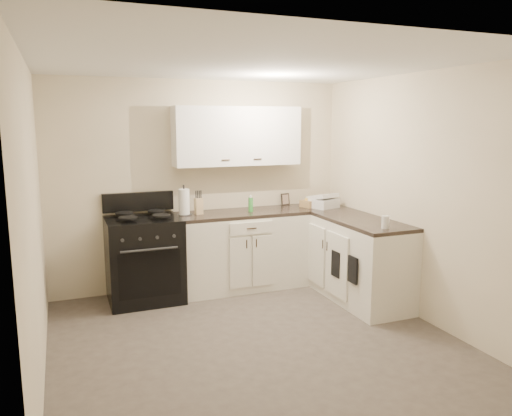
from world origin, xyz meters
name	(u,v)px	position (x,y,z in m)	size (l,w,h in m)	color
floor	(255,341)	(0.00, 0.00, 0.00)	(3.60, 3.60, 0.00)	#473F38
ceiling	(254,63)	(0.00, 0.00, 2.50)	(3.60, 3.60, 0.00)	white
wall_back	(201,185)	(0.00, 1.80, 1.25)	(3.60, 3.60, 0.00)	beige
wall_right	(419,197)	(1.80, 0.00, 1.25)	(3.60, 3.60, 0.00)	beige
wall_left	(33,223)	(-1.80, 0.00, 1.25)	(3.60, 3.60, 0.00)	beige
wall_front	(373,260)	(0.00, -1.80, 1.25)	(3.60, 3.60, 0.00)	beige
base_cabinets_back	(242,251)	(0.43, 1.50, 0.45)	(1.55, 0.60, 0.90)	silver
base_cabinets_right	(347,256)	(1.50, 0.85, 0.45)	(0.60, 1.90, 0.90)	silver
countertop_back	(242,213)	(0.43, 1.50, 0.92)	(1.55, 0.60, 0.04)	black
countertop_right	(348,217)	(1.50, 0.85, 0.92)	(0.60, 1.90, 0.04)	black
upper_cabinets	(237,136)	(0.43, 1.65, 1.84)	(1.55, 0.30, 0.70)	white
stove	(144,261)	(-0.76, 1.48, 0.46)	(0.81, 0.69, 0.98)	black
knife_block	(199,206)	(-0.10, 1.54, 1.03)	(0.09, 0.08, 0.19)	#D3B882
paper_towel	(184,202)	(-0.27, 1.55, 1.09)	(0.13, 0.13, 0.30)	white
soap_bottle	(251,205)	(0.53, 1.47, 1.02)	(0.06, 0.06, 0.17)	green
picture_frame	(285,199)	(1.12, 1.76, 1.02)	(0.12, 0.02, 0.15)	black
wicker_basket	(312,203)	(1.38, 1.52, 0.98)	(0.27, 0.18, 0.09)	#AB8751
countertop_grill	(323,203)	(1.48, 1.40, 1.00)	(0.31, 0.29, 0.11)	white
glass_jar	(385,222)	(1.45, 0.07, 1.01)	(0.08, 0.08, 0.13)	silver
oven_mitt_near	(353,270)	(1.18, 0.21, 0.49)	(0.02, 0.16, 0.28)	black
oven_mitt_far	(336,264)	(1.18, 0.55, 0.46)	(0.02, 0.17, 0.29)	black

